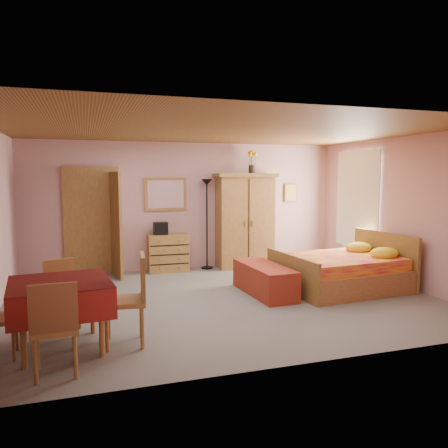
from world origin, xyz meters
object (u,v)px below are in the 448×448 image
object	(u,v)px
stereo	(161,228)
wardrobe	(245,221)
bed	(340,262)
chair_east	(124,300)
floor_lamp	(207,224)
chest_of_drawers	(168,253)
wall_mirror	(166,194)
dining_table	(61,315)
chair_north	(63,295)
sunflower_vase	(252,162)
chair_south	(55,327)
bench	(264,280)

from	to	relation	value
stereo	wardrobe	xyz separation A→B (m)	(1.76, -0.07, 0.11)
bed	chair_east	bearing A→B (deg)	-163.71
floor_lamp	chair_east	bearing A→B (deg)	-118.37
chest_of_drawers	chair_east	world-z (taller)	chair_east
wall_mirror	dining_table	world-z (taller)	wall_mirror
chest_of_drawers	dining_table	size ratio (longest dim) A/B	0.76
wall_mirror	chair_north	bearing A→B (deg)	-122.24
sunflower_vase	dining_table	distance (m)	5.39
chair_north	chair_east	world-z (taller)	chair_east
sunflower_vase	chair_east	bearing A→B (deg)	-129.29
floor_lamp	chair_north	world-z (taller)	floor_lamp
wardrobe	bed	world-z (taller)	wardrobe
wardrobe	sunflower_vase	world-z (taller)	sunflower_vase
stereo	floor_lamp	xyz separation A→B (m)	(0.97, 0.04, 0.05)
floor_lamp	chair_east	size ratio (longest dim) A/B	1.80
dining_table	chair_south	world-z (taller)	chair_south
chair_south	dining_table	bearing A→B (deg)	85.13
chest_of_drawers	chair_east	size ratio (longest dim) A/B	0.78
bed	chair_east	world-z (taller)	chair_east
bench	dining_table	xyz separation A→B (m)	(-3.04, -1.44, 0.15)
chair_east	bench	bearing A→B (deg)	-51.96
wall_mirror	bench	bearing A→B (deg)	-64.72
stereo	chair_south	bearing A→B (deg)	-112.21
bench	chair_south	size ratio (longest dim) A/B	1.52
floor_lamp	chair_south	world-z (taller)	floor_lamp
stereo	bench	size ratio (longest dim) A/B	0.19
wall_mirror	chair_north	xyz separation A→B (m)	(-1.87, -3.09, -1.12)
chair_north	wall_mirror	bearing A→B (deg)	-136.71
wardrobe	sunflower_vase	bearing A→B (deg)	5.48
floor_lamp	chair_south	distance (m)	5.09
chair_south	chair_east	bearing A→B (deg)	36.95
chair_north	sunflower_vase	bearing A→B (deg)	-157.86
wardrobe	dining_table	world-z (taller)	wardrobe
bed	chair_north	size ratio (longest dim) A/B	2.35
wall_mirror	wardrobe	xyz separation A→B (m)	(1.61, -0.29, -0.56)
floor_lamp	dining_table	world-z (taller)	floor_lamp
wardrobe	chair_east	bearing A→B (deg)	-125.49
chest_of_drawers	bed	distance (m)	3.40
floor_lamp	chair_east	xyz separation A→B (m)	(-2.00, -3.70, -0.41)
floor_lamp	chair_north	bearing A→B (deg)	-132.82
floor_lamp	bed	distance (m)	2.90
sunflower_vase	dining_table	size ratio (longest dim) A/B	0.45
bench	wall_mirror	bearing A→B (deg)	116.30
chest_of_drawers	dining_table	xyz separation A→B (m)	(-1.86, -3.62, 0.01)
wall_mirror	stereo	size ratio (longest dim) A/B	3.21
floor_lamp	bench	world-z (taller)	floor_lamp
bed	stereo	bearing A→B (deg)	135.51
wardrobe	chair_north	distance (m)	4.50
stereo	chair_north	size ratio (longest dim) A/B	0.31
dining_table	chair_east	distance (m)	0.70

